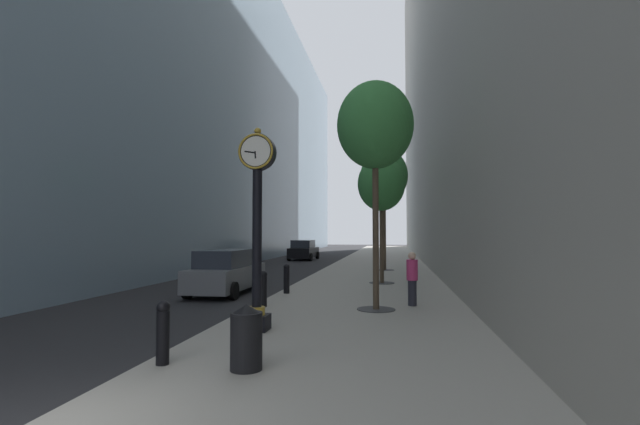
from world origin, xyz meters
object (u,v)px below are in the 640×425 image
(bollard_third, at_px, (263,288))
(pedestrian_walking, at_px, (412,277))
(bollard_nearest, at_px, (163,331))
(street_tree_mid_near, at_px, (381,185))
(car_black_mid, at_px, (303,250))
(street_tree_near, at_px, (375,127))
(trash_bin, at_px, (246,336))
(street_tree_mid_far, at_px, (384,176))
(street_clock, at_px, (257,218))
(bollard_fourth, at_px, (287,278))
(car_grey_near, at_px, (226,272))

(bollard_third, xyz_separation_m, pedestrian_walking, (4.41, 0.90, 0.30))
(bollard_nearest, relative_size, pedestrian_walking, 0.66)
(bollard_nearest, xyz_separation_m, street_tree_mid_near, (3.35, 12.84, 3.76))
(street_tree_mid_near, xyz_separation_m, car_black_mid, (-7.07, 17.90, -3.64))
(street_tree_near, distance_m, street_tree_mid_near, 6.93)
(bollard_nearest, xyz_separation_m, trash_bin, (1.48, -0.05, -0.02))
(street_tree_mid_near, height_order, car_black_mid, street_tree_mid_near)
(street_tree_mid_far, height_order, car_black_mid, street_tree_mid_far)
(street_tree_near, height_order, street_tree_mid_near, street_tree_near)
(street_clock, relative_size, bollard_third, 4.33)
(bollard_nearest, distance_m, bollard_fourth, 8.95)
(street_clock, bearing_deg, street_tree_mid_near, 75.60)
(bollard_nearest, xyz_separation_m, bollard_fourth, (0.00, 8.95, 0.00))
(car_grey_near, bearing_deg, street_tree_near, -30.79)
(bollard_fourth, relative_size, pedestrian_walking, 0.66)
(bollard_fourth, relative_size, street_tree_mid_near, 0.19)
(street_tree_near, xyz_separation_m, street_tree_mid_far, (-0.00, 13.72, 0.24))
(bollard_fourth, xyz_separation_m, street_tree_mid_near, (3.35, 3.90, 3.76))
(car_black_mid, bearing_deg, street_tree_near, -74.07)
(bollard_nearest, relative_size, bollard_fourth, 1.00)
(street_tree_near, xyz_separation_m, street_tree_mid_near, (-0.00, 6.86, -0.98))
(street_clock, relative_size, pedestrian_walking, 2.86)
(bollard_nearest, bearing_deg, car_black_mid, 96.90)
(street_tree_mid_far, xyz_separation_m, car_black_mid, (-7.07, 11.04, -4.87))
(bollard_third, relative_size, bollard_fourth, 1.00)
(bollard_third, relative_size, car_black_mid, 0.25)
(street_clock, xyz_separation_m, bollard_third, (-0.77, 3.17, -1.99))
(street_tree_near, height_order, street_tree_mid_far, street_tree_mid_far)
(bollard_nearest, xyz_separation_m, pedestrian_walking, (4.41, 6.86, 0.30))
(bollard_nearest, height_order, pedestrian_walking, pedestrian_walking)
(bollard_third, relative_size, street_tree_mid_far, 0.15)
(bollard_nearest, bearing_deg, car_grey_near, 104.83)
(bollard_nearest, distance_m, street_tree_near, 8.34)
(bollard_nearest, height_order, street_tree_mid_near, street_tree_mid_near)
(trash_bin, height_order, car_grey_near, car_grey_near)
(street_tree_mid_near, xyz_separation_m, trash_bin, (-1.87, -12.90, -3.79))
(bollard_third, bearing_deg, street_tree_mid_far, 76.30)
(trash_bin, relative_size, pedestrian_walking, 0.65)
(bollard_fourth, distance_m, street_tree_mid_far, 12.32)
(bollard_third, height_order, bollard_fourth, same)
(car_grey_near, bearing_deg, street_tree_mid_near, 29.92)
(street_tree_mid_near, relative_size, street_tree_mid_far, 0.78)
(bollard_nearest, bearing_deg, bollard_fourth, 90.00)
(car_black_mid, bearing_deg, trash_bin, -80.41)
(street_tree_mid_near, bearing_deg, bollard_nearest, -104.61)
(street_clock, relative_size, street_tree_near, 0.70)
(street_clock, relative_size, car_grey_near, 1.00)
(street_tree_near, distance_m, car_black_mid, 26.17)
(street_tree_mid_far, bearing_deg, trash_bin, -95.40)
(bollard_fourth, bearing_deg, bollard_third, -90.00)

